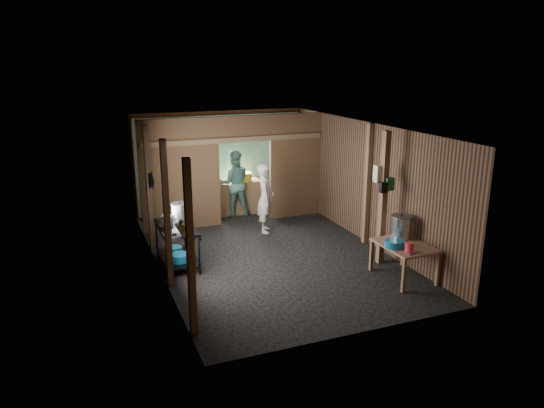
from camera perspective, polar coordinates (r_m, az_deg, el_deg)
name	(u,v)px	position (r m, az deg, el deg)	size (l,w,h in m)	color
floor	(268,252)	(10.60, -0.40, -5.45)	(4.50, 7.00, 0.00)	black
ceiling	(268,127)	(9.96, -0.43, 8.63)	(4.50, 7.00, 0.00)	#2B2825
wall_back	(220,161)	(13.45, -5.83, 4.82)	(4.50, 0.00, 2.60)	brown
wall_front	(359,250)	(7.20, 9.75, -5.13)	(4.50, 0.00, 2.60)	brown
wall_left	(155,203)	(9.65, -12.97, 0.10)	(0.00, 7.00, 2.60)	brown
wall_right	(365,182)	(11.19, 10.40, 2.40)	(0.00, 7.00, 2.60)	brown
partition_left	(180,175)	(11.91, -10.25, 3.22)	(1.85, 0.10, 2.60)	brown
partition_right	(295,166)	(12.77, 2.62, 4.30)	(1.35, 0.10, 2.60)	brown
partition_header	(244,128)	(12.13, -3.11, 8.47)	(1.30, 0.10, 0.60)	brown
turquoise_panel	(221,163)	(13.40, -5.76, 4.57)	(4.40, 0.06, 2.50)	#7DC1BD
back_counter	(238,197)	(13.21, -3.82, 0.78)	(1.20, 0.50, 0.85)	olive
wall_clock	(230,138)	(13.32, -4.74, 7.36)	(0.20, 0.20, 0.03)	silver
post_left_a	(190,249)	(7.22, -9.15, -5.04)	(0.10, 0.12, 2.60)	olive
post_left_b	(167,214)	(8.90, -11.72, -1.15)	(0.10, 0.12, 2.60)	olive
post_left_c	(149,188)	(10.81, -13.61, 1.74)	(0.10, 0.12, 2.60)	olive
post_right	(367,185)	(10.99, 10.64, 2.14)	(0.10, 0.12, 2.60)	olive
post_free	(383,199)	(9.92, 12.37, 0.57)	(0.12, 0.12, 2.60)	olive
cross_beam	(235,140)	(12.04, -4.15, 7.20)	(4.40, 0.12, 0.12)	olive
pan_lid_big	(153,180)	(9.95, -13.23, 2.65)	(0.34, 0.34, 0.03)	slate
pan_lid_small	(150,181)	(10.36, -13.54, 2.57)	(0.30, 0.30, 0.03)	black
wall_shelf	(184,232)	(7.65, -9.79, -3.06)	(0.14, 0.80, 0.03)	olive
jar_white	(188,232)	(7.40, -9.41, -3.17)	(0.07, 0.07, 0.10)	silver
jar_yellow	(184,227)	(7.63, -9.82, -2.60)	(0.08, 0.08, 0.10)	gold
jar_green	(181,223)	(7.84, -10.15, -2.12)	(0.06, 0.06, 0.10)	#1F5A3A
bag_white	(380,174)	(9.85, 12.03, 3.36)	(0.22, 0.15, 0.32)	silver
bag_green	(389,184)	(9.84, 13.00, 2.21)	(0.16, 0.12, 0.24)	#1F5A3A
bag_black	(383,187)	(9.76, 12.37, 1.84)	(0.14, 0.10, 0.20)	black
gas_range	(177,246)	(10.02, -10.60, -4.61)	(0.69, 1.34, 0.79)	black
prep_table	(404,261)	(9.60, 14.55, -6.23)	(0.80, 1.10, 0.65)	#A3806A
stove_pot_large	(180,212)	(10.25, -10.27, -0.86)	(0.35, 0.35, 0.35)	silver
stove_pot_med	(166,222)	(9.87, -11.76, -1.96)	(0.27, 0.27, 0.23)	silver
stove_saucepan	(164,220)	(10.18, -12.06, -1.71)	(0.15, 0.15, 0.10)	silver
frying_pan	(180,231)	(9.53, -10.29, -2.98)	(0.28, 0.50, 0.07)	slate
blue_tub_front	(180,258)	(9.88, -10.30, -5.93)	(0.36, 0.36, 0.15)	#15729A
blue_tub_back	(175,250)	(10.33, -10.84, -5.07)	(0.30, 0.30, 0.12)	#15729A
stock_pot	(401,227)	(9.74, 14.26, -2.56)	(0.39, 0.39, 0.46)	silver
wash_basin	(394,244)	(9.29, 13.56, -4.35)	(0.34, 0.34, 0.13)	#15729A
pink_bucket	(409,248)	(9.10, 15.15, -4.73)	(0.15, 0.15, 0.18)	#DA3648
knife	(414,253)	(9.10, 15.65, -5.34)	(0.30, 0.04, 0.01)	silver
yellow_tub	(244,177)	(13.14, -3.10, 3.09)	(0.38, 0.38, 0.21)	gold
cook	(265,198)	(11.64, -0.74, 0.65)	(0.58, 0.38, 1.60)	beige
worker_back	(234,183)	(12.91, -4.27, 2.34)	(0.82, 0.64, 1.69)	slate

